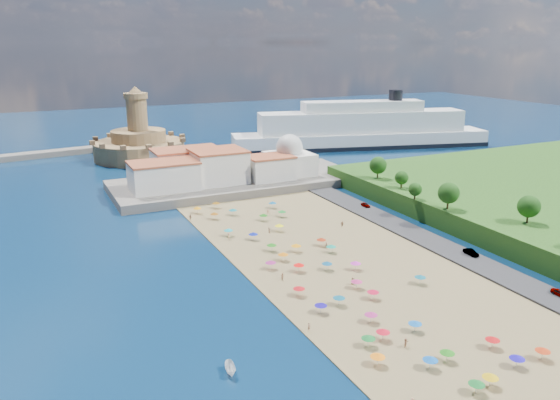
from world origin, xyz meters
TOP-DOWN VIEW (x-y plane):
  - ground at (0.00, 0.00)m, footprint 700.00×700.00m
  - terrace at (10.00, 73.00)m, footprint 90.00×36.00m
  - jetty at (-12.00, 108.00)m, footprint 18.00×70.00m
  - waterfront_buildings at (-3.05, 73.64)m, footprint 57.00×29.00m
  - domed_building at (30.00, 71.00)m, footprint 16.00×16.00m
  - fortress at (-12.00, 138.00)m, footprint 40.00×40.00m
  - cruise_ship at (93.92, 118.23)m, footprint 129.79×51.27m
  - beach_parasols at (-2.27, -12.50)m, footprint 30.62×117.77m
  - beachgoers at (-3.09, 1.97)m, footprint 38.32×97.91m
  - moored_boats at (-29.32, -46.45)m, footprint 14.58×28.44m
  - parked_cars at (36.00, -10.98)m, footprint 1.62×73.72m
  - hillside_trees at (48.25, -4.09)m, footprint 16.68×105.02m

SIDE VIEW (x-z plane):
  - ground at x=0.00m, z-range 0.00..0.00m
  - moored_boats at x=-29.32m, z-range -0.04..1.56m
  - beachgoers at x=-3.09m, z-range 0.21..2.04m
  - jetty at x=-12.00m, z-range 0.00..2.40m
  - parked_cars at x=36.00m, z-range 0.66..2.06m
  - terrace at x=10.00m, z-range 0.00..3.00m
  - beach_parasols at x=-2.27m, z-range 1.05..3.25m
  - fortress at x=-12.00m, z-range -9.52..22.88m
  - waterfront_buildings at x=-3.05m, z-range 2.38..13.38m
  - cruise_ship at x=93.92m, z-range -5.75..22.44m
  - domed_building at x=30.00m, z-range 1.47..16.47m
  - hillside_trees at x=48.25m, z-range 6.30..13.88m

